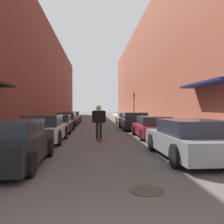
{
  "coord_description": "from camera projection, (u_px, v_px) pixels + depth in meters",
  "views": [
    {
      "loc": [
        -0.36,
        -1.56,
        1.68
      ],
      "look_at": [
        0.65,
        12.4,
        1.44
      ],
      "focal_mm": 40.0,
      "sensor_mm": 36.0,
      "label": 1
    }
  ],
  "objects": [
    {
      "name": "curb_strip_right",
      "position": [
        134.0,
        120.0,
        32.43
      ],
      "size": [
        1.8,
        61.12,
        0.12
      ],
      "color": "gray",
      "rests_on": "ground"
    },
    {
      "name": "parked_car_left_4",
      "position": [
        72.0,
        117.0,
        28.0
      ],
      "size": [
        1.99,
        4.4,
        1.26
      ],
      "color": "gray",
      "rests_on": "ground"
    },
    {
      "name": "building_row_left",
      "position": [
        36.0,
        74.0,
        31.43
      ],
      "size": [
        4.9,
        61.12,
        11.94
      ],
      "color": "brown",
      "rests_on": "ground"
    },
    {
      "name": "parked_car_right_2",
      "position": [
        134.0,
        121.0,
        19.33
      ],
      "size": [
        2.04,
        4.65,
        1.32
      ],
      "color": "black",
      "rests_on": "ground"
    },
    {
      "name": "parked_car_left_1",
      "position": [
        44.0,
        129.0,
        12.18
      ],
      "size": [
        1.97,
        4.15,
        1.34
      ],
      "color": "silver",
      "rests_on": "ground"
    },
    {
      "name": "curb_strip_left",
      "position": [
        59.0,
        120.0,
        31.74
      ],
      "size": [
        1.8,
        61.12,
        0.12
      ],
      "color": "gray",
      "rests_on": "ground"
    },
    {
      "name": "manhole_cover",
      "position": [
        147.0,
        190.0,
        5.03
      ],
      "size": [
        0.7,
        0.7,
        0.02
      ],
      "color": "#332D28",
      "rests_on": "ground"
    },
    {
      "name": "parked_car_right_3",
      "position": [
        127.0,
        119.0,
        24.72
      ],
      "size": [
        1.87,
        4.3,
        1.2
      ],
      "color": "#B7B7BC",
      "rests_on": "ground"
    },
    {
      "name": "building_row_right",
      "position": [
        156.0,
        70.0,
        32.53
      ],
      "size": [
        4.9,
        61.12,
        13.21
      ],
      "color": "brown",
      "rests_on": "ground"
    },
    {
      "name": "parked_car_left_0",
      "position": [
        10.0,
        144.0,
        7.19
      ],
      "size": [
        1.99,
        4.21,
        1.34
      ],
      "color": "black",
      "rests_on": "ground"
    },
    {
      "name": "ground",
      "position": [
        97.0,
        124.0,
        25.99
      ],
      "size": [
        134.46,
        134.46,
        0.0
      ],
      "primitive_type": "plane",
      "color": "#4C4947"
    },
    {
      "name": "parked_car_right_1",
      "position": [
        153.0,
        127.0,
        14.0
      ],
      "size": [
        1.93,
        4.24,
        1.2
      ],
      "color": "maroon",
      "rests_on": "ground"
    },
    {
      "name": "parked_car_left_2",
      "position": [
        57.0,
        124.0,
        17.11
      ],
      "size": [
        2.09,
        4.56,
        1.21
      ],
      "color": "#515459",
      "rests_on": "ground"
    },
    {
      "name": "parked_car_left_3",
      "position": [
        67.0,
        120.0,
        22.72
      ],
      "size": [
        1.86,
        4.43,
        1.26
      ],
      "color": "maroon",
      "rests_on": "ground"
    },
    {
      "name": "skateboarder",
      "position": [
        99.0,
        119.0,
        12.74
      ],
      "size": [
        0.69,
        0.78,
        1.81
      ],
      "color": "#B2231E",
      "rests_on": "ground"
    },
    {
      "name": "parked_car_right_0",
      "position": [
        189.0,
        139.0,
        8.32
      ],
      "size": [
        2.02,
        4.53,
        1.29
      ],
      "color": "gray",
      "rests_on": "ground"
    },
    {
      "name": "traffic_light",
      "position": [
        134.0,
        104.0,
        29.53
      ],
      "size": [
        0.16,
        0.22,
        3.3
      ],
      "color": "#2D2D2D",
      "rests_on": "curb_strip_right"
    }
  ]
}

